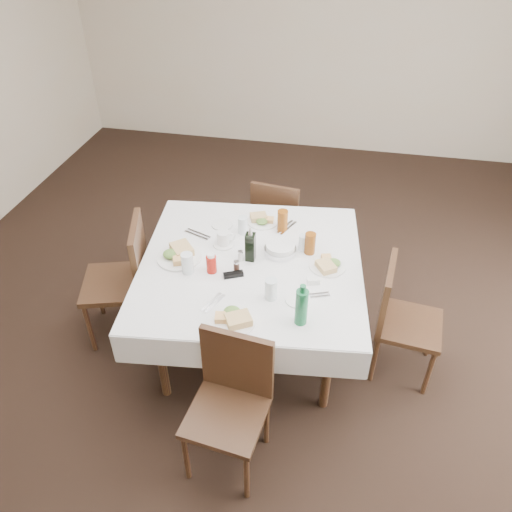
# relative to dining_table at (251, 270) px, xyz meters

# --- Properties ---
(ground_plane) EXTENTS (7.00, 7.00, 0.00)m
(ground_plane) POSITION_rel_dining_table_xyz_m (0.12, 0.01, -0.69)
(ground_plane) COLOR black
(room_shell) EXTENTS (6.04, 7.04, 2.80)m
(room_shell) POSITION_rel_dining_table_xyz_m (0.12, 0.01, 1.02)
(room_shell) COLOR beige
(room_shell) RESTS_ON ground
(dining_table) EXTENTS (1.63, 1.63, 0.76)m
(dining_table) POSITION_rel_dining_table_xyz_m (0.00, 0.00, 0.00)
(dining_table) COLOR black
(dining_table) RESTS_ON ground
(chair_north) EXTENTS (0.46, 0.46, 0.85)m
(chair_north) POSITION_rel_dining_table_xyz_m (0.02, 0.98, -0.20)
(chair_north) COLOR black
(chair_north) RESTS_ON ground
(chair_south) EXTENTS (0.47, 0.47, 0.89)m
(chair_south) POSITION_rel_dining_table_xyz_m (0.07, -0.89, -0.18)
(chair_south) COLOR black
(chair_south) RESTS_ON ground
(chair_east) EXTENTS (0.46, 0.46, 0.88)m
(chair_east) POSITION_rel_dining_table_xyz_m (1.01, -0.03, -0.19)
(chair_east) COLOR black
(chair_east) RESTS_ON ground
(chair_west) EXTENTS (0.57, 0.57, 0.96)m
(chair_west) POSITION_rel_dining_table_xyz_m (-0.91, -0.05, -0.14)
(chair_west) COLOR black
(chair_west) RESTS_ON ground
(meal_north) EXTENTS (0.23, 0.23, 0.05)m
(meal_north) POSITION_rel_dining_table_xyz_m (-0.02, 0.49, 0.09)
(meal_north) COLOR white
(meal_north) RESTS_ON dining_table
(meal_south) EXTENTS (0.27, 0.27, 0.06)m
(meal_south) POSITION_rel_dining_table_xyz_m (0.01, -0.57, 0.10)
(meal_south) COLOR white
(meal_south) RESTS_ON dining_table
(meal_east) EXTENTS (0.25, 0.25, 0.05)m
(meal_east) POSITION_rel_dining_table_xyz_m (0.51, 0.05, 0.09)
(meal_east) COLOR white
(meal_east) RESTS_ON dining_table
(meal_west) EXTENTS (0.30, 0.30, 0.07)m
(meal_west) POSITION_rel_dining_table_xyz_m (-0.49, -0.05, 0.10)
(meal_west) COLOR white
(meal_west) RESTS_ON dining_table
(side_plate_a) EXTENTS (0.16, 0.16, 0.01)m
(side_plate_a) POSITION_rel_dining_table_xyz_m (-0.30, 0.39, 0.08)
(side_plate_a) COLOR white
(side_plate_a) RESTS_ON dining_table
(side_plate_b) EXTENTS (0.15, 0.15, 0.01)m
(side_plate_b) POSITION_rel_dining_table_xyz_m (0.36, -0.31, 0.08)
(side_plate_b) COLOR white
(side_plate_b) RESTS_ON dining_table
(water_n) EXTENTS (0.07, 0.07, 0.13)m
(water_n) POSITION_rel_dining_table_xyz_m (-0.13, 0.33, 0.14)
(water_n) COLOR silver
(water_n) RESTS_ON dining_table
(water_s) EXTENTS (0.08, 0.08, 0.14)m
(water_s) POSITION_rel_dining_table_xyz_m (0.19, -0.32, 0.14)
(water_s) COLOR silver
(water_s) RESTS_ON dining_table
(water_e) EXTENTS (0.06, 0.06, 0.12)m
(water_e) POSITION_rel_dining_table_xyz_m (0.32, 0.21, 0.13)
(water_e) COLOR silver
(water_e) RESTS_ON dining_table
(water_w) EXTENTS (0.08, 0.08, 0.14)m
(water_w) POSITION_rel_dining_table_xyz_m (-0.38, -0.18, 0.14)
(water_w) COLOR silver
(water_w) RESTS_ON dining_table
(iced_tea_a) EXTENTS (0.08, 0.08, 0.16)m
(iced_tea_a) POSITION_rel_dining_table_xyz_m (0.14, 0.42, 0.15)
(iced_tea_a) COLOR brown
(iced_tea_a) RESTS_ON dining_table
(iced_tea_b) EXTENTS (0.07, 0.07, 0.16)m
(iced_tea_b) POSITION_rel_dining_table_xyz_m (0.37, 0.18, 0.15)
(iced_tea_b) COLOR brown
(iced_tea_b) RESTS_ON dining_table
(bread_basket) EXTENTS (0.22, 0.22, 0.07)m
(bread_basket) POSITION_rel_dining_table_xyz_m (0.17, 0.14, 0.11)
(bread_basket) COLOR silver
(bread_basket) RESTS_ON dining_table
(oil_cruet_dark) EXTENTS (0.06, 0.06, 0.26)m
(oil_cruet_dark) POSITION_rel_dining_table_xyz_m (-0.01, 0.03, 0.18)
(oil_cruet_dark) COLOR black
(oil_cruet_dark) RESTS_ON dining_table
(oil_cruet_green) EXTENTS (0.05, 0.05, 0.21)m
(oil_cruet_green) POSITION_rel_dining_table_xyz_m (-0.01, 0.03, 0.16)
(oil_cruet_green) COLOR #186639
(oil_cruet_green) RESTS_ON dining_table
(ketchup_bottle) EXTENTS (0.07, 0.07, 0.14)m
(ketchup_bottle) POSITION_rel_dining_table_xyz_m (-0.23, -0.15, 0.14)
(ketchup_bottle) COLOR #AA160D
(ketchup_bottle) RESTS_ON dining_table
(salt_shaker) EXTENTS (0.03, 0.03, 0.08)m
(salt_shaker) POSITION_rel_dining_table_xyz_m (-0.07, 0.00, 0.11)
(salt_shaker) COLOR white
(salt_shaker) RESTS_ON dining_table
(pepper_shaker) EXTENTS (0.04, 0.04, 0.08)m
(pepper_shaker) POSITION_rel_dining_table_xyz_m (-0.07, -0.12, 0.11)
(pepper_shaker) COLOR #40281D
(pepper_shaker) RESTS_ON dining_table
(coffee_mug) EXTENTS (0.16, 0.15, 0.11)m
(coffee_mug) POSITION_rel_dining_table_xyz_m (-0.23, 0.15, 0.12)
(coffee_mug) COLOR white
(coffee_mug) RESTS_ON dining_table
(sunglasses) EXTENTS (0.14, 0.09, 0.03)m
(sunglasses) POSITION_rel_dining_table_xyz_m (-0.08, -0.17, 0.09)
(sunglasses) COLOR black
(sunglasses) RESTS_ON dining_table
(green_bottle) EXTENTS (0.07, 0.07, 0.28)m
(green_bottle) POSITION_rel_dining_table_xyz_m (0.40, -0.49, 0.20)
(green_bottle) COLOR #186639
(green_bottle) RESTS_ON dining_table
(sugar_caddy) EXTENTS (0.09, 0.07, 0.04)m
(sugar_caddy) POSITION_rel_dining_table_xyz_m (0.43, -0.13, 0.09)
(sugar_caddy) COLOR white
(sugar_caddy) RESTS_ON dining_table
(cutlery_n) EXTENTS (0.13, 0.21, 0.01)m
(cutlery_n) POSITION_rel_dining_table_xyz_m (0.17, 0.45, 0.08)
(cutlery_n) COLOR silver
(cutlery_n) RESTS_ON dining_table
(cutlery_s) EXTENTS (0.11, 0.19, 0.01)m
(cutlery_s) POSITION_rel_dining_table_xyz_m (-0.14, -0.44, 0.08)
(cutlery_s) COLOR silver
(cutlery_s) RESTS_ON dining_table
(cutlery_e) EXTENTS (0.18, 0.10, 0.01)m
(cutlery_e) POSITION_rel_dining_table_xyz_m (0.46, -0.25, 0.08)
(cutlery_e) COLOR silver
(cutlery_e) RESTS_ON dining_table
(cutlery_w) EXTENTS (0.21, 0.12, 0.01)m
(cutlery_w) POSITION_rel_dining_table_xyz_m (-0.44, 0.23, 0.08)
(cutlery_w) COLOR silver
(cutlery_w) RESTS_ON dining_table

